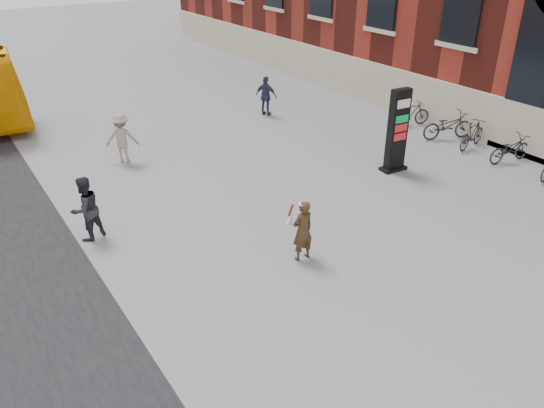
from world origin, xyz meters
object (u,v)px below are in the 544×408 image
woman (302,230)px  bike_7 (411,114)px  bike_5 (472,134)px  pedestrian_b (122,138)px  info_pylon (397,131)px  pedestrian_c (266,96)px  pedestrian_a (86,209)px  bike_4 (510,149)px  bike_6 (448,126)px

woman → bike_7: bearing=-150.9°
bike_7 → bike_5: bearing=-162.8°
woman → pedestrian_b: size_ratio=0.91×
info_pylon → pedestrian_c: size_ratio=1.65×
pedestrian_a → pedestrian_c: pedestrian_a is taller
bike_4 → bike_5: (0.00, 1.53, 0.05)m
woman → info_pylon: bearing=-156.2°
pedestrian_b → bike_7: 11.15m
pedestrian_b → woman: bearing=126.5°
woman → pedestrian_c: pedestrian_c is taller
pedestrian_c → bike_4: 9.65m
bike_5 → bike_6: (0.00, 1.10, 0.01)m
pedestrian_c → bike_6: pedestrian_c is taller
info_pylon → bike_5: 3.82m
info_pylon → woman: info_pylon is taller
bike_4 → bike_7: size_ratio=1.08×
woman → pedestrian_a: 5.43m
bike_5 → bike_7: bike_5 is taller
woman → pedestrian_a: (-3.93, 3.75, 0.06)m
info_pylon → bike_5: (3.73, -0.13, -0.84)m
pedestrian_c → pedestrian_b: bearing=71.3°
pedestrian_a → pedestrian_b: size_ratio=1.01×
pedestrian_b → pedestrian_c: (6.73, 1.53, -0.03)m
info_pylon → bike_4: 4.18m
pedestrian_b → bike_4: (10.79, -7.21, -0.38)m
pedestrian_b → bike_6: bearing=-176.8°
pedestrian_c → bike_7: (4.06, -4.31, -0.33)m
bike_5 → bike_6: bike_6 is taller
pedestrian_b → bike_4: bearing=172.5°
pedestrian_c → bike_5: 8.29m
info_pylon → woman: (-5.60, -2.53, -0.56)m
pedestrian_a → pedestrian_b: bearing=-141.1°
woman → pedestrian_a: bearing=-44.1°
bike_6 → bike_4: bearing=-159.8°
pedestrian_a → bike_5: bearing=152.7°
bike_4 → bike_7: bike_7 is taller
bike_6 → pedestrian_c: bearing=53.8°
pedestrian_c → info_pylon: bearing=151.1°
woman → bike_6: size_ratio=0.78×
pedestrian_a → bike_6: (13.26, -0.25, -0.33)m
woman → bike_6: 9.97m
info_pylon → bike_7: size_ratio=1.67×
woman → bike_6: bearing=-160.0°
info_pylon → bike_6: 3.94m
info_pylon → woman: size_ratio=1.75×
info_pylon → pedestrian_b: info_pylon is taller
woman → bike_4: bearing=-175.1°
pedestrian_a → bike_5: pedestrian_a is taller
woman → pedestrian_b: pedestrian_b is taller
bike_5 → bike_7: 2.91m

